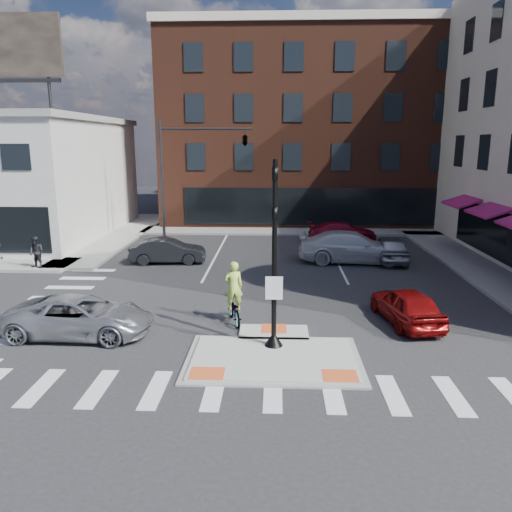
{
  "coord_description": "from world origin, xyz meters",
  "views": [
    {
      "loc": [
        0.05,
        -14.81,
        6.61
      ],
      "look_at": [
        -0.77,
        5.2,
        2.0
      ],
      "focal_mm": 35.0,
      "sensor_mm": 36.0,
      "label": 1
    }
  ],
  "objects_px": {
    "red_sedan": "(407,305)",
    "bg_car_dark": "(168,251)",
    "bg_car_silver": "(389,248)",
    "bg_car_red": "(342,232)",
    "pedestrian_a": "(36,252)",
    "silver_suv": "(80,316)",
    "cyclist": "(234,302)",
    "white_pickup": "(352,247)"
  },
  "relations": [
    {
      "from": "silver_suv",
      "to": "bg_car_red",
      "type": "xyz_separation_m",
      "value": [
        11.25,
        17.29,
        -0.03
      ]
    },
    {
      "from": "red_sedan",
      "to": "bg_car_dark",
      "type": "xyz_separation_m",
      "value": [
        -10.87,
        9.01,
        0.0
      ]
    },
    {
      "from": "red_sedan",
      "to": "cyclist",
      "type": "distance_m",
      "value": 6.41
    },
    {
      "from": "red_sedan",
      "to": "bg_car_silver",
      "type": "xyz_separation_m",
      "value": [
        1.54,
        10.01,
        0.05
      ]
    },
    {
      "from": "red_sedan",
      "to": "cyclist",
      "type": "relative_size",
      "value": 1.71
    },
    {
      "from": "bg_car_silver",
      "to": "pedestrian_a",
      "type": "xyz_separation_m",
      "value": [
        -18.87,
        -3.0,
        0.25
      ]
    },
    {
      "from": "bg_car_silver",
      "to": "bg_car_red",
      "type": "relative_size",
      "value": 0.94
    },
    {
      "from": "bg_car_silver",
      "to": "cyclist",
      "type": "xyz_separation_m",
      "value": [
        -7.95,
        -10.2,
        0.05
      ]
    },
    {
      "from": "bg_car_silver",
      "to": "cyclist",
      "type": "bearing_deg",
      "value": 53.96
    },
    {
      "from": "red_sedan",
      "to": "bg_car_red",
      "type": "distance_m",
      "value": 15.61
    },
    {
      "from": "silver_suv",
      "to": "white_pickup",
      "type": "xyz_separation_m",
      "value": [
        11.02,
        11.31,
        0.17
      ]
    },
    {
      "from": "silver_suv",
      "to": "cyclist",
      "type": "bearing_deg",
      "value": -72.36
    },
    {
      "from": "silver_suv",
      "to": "bg_car_dark",
      "type": "xyz_separation_m",
      "value": [
        0.76,
        10.7,
        -0.01
      ]
    },
    {
      "from": "white_pickup",
      "to": "cyclist",
      "type": "bearing_deg",
      "value": 151.06
    },
    {
      "from": "pedestrian_a",
      "to": "bg_car_silver",
      "type": "bearing_deg",
      "value": 27.58
    },
    {
      "from": "white_pickup",
      "to": "bg_car_red",
      "type": "relative_size",
      "value": 1.29
    },
    {
      "from": "bg_car_red",
      "to": "cyclist",
      "type": "distance_m",
      "value": 16.9
    },
    {
      "from": "cyclist",
      "to": "bg_car_silver",
      "type": "bearing_deg",
      "value": -143.53
    },
    {
      "from": "silver_suv",
      "to": "bg_car_silver",
      "type": "distance_m",
      "value": 17.62
    },
    {
      "from": "white_pickup",
      "to": "cyclist",
      "type": "height_order",
      "value": "cyclist"
    },
    {
      "from": "silver_suv",
      "to": "red_sedan",
      "type": "distance_m",
      "value": 11.75
    },
    {
      "from": "white_pickup",
      "to": "pedestrian_a",
      "type": "relative_size",
      "value": 3.57
    },
    {
      "from": "bg_car_dark",
      "to": "red_sedan",
      "type": "bearing_deg",
      "value": -134.78
    },
    {
      "from": "bg_car_red",
      "to": "silver_suv",
      "type": "bearing_deg",
      "value": 142.53
    },
    {
      "from": "red_sedan",
      "to": "bg_car_dark",
      "type": "bearing_deg",
      "value": -49.47
    },
    {
      "from": "silver_suv",
      "to": "bg_car_red",
      "type": "height_order",
      "value": "silver_suv"
    },
    {
      "from": "bg_car_red",
      "to": "bg_car_dark",
      "type": "bearing_deg",
      "value": 117.72
    },
    {
      "from": "red_sedan",
      "to": "bg_car_dark",
      "type": "relative_size",
      "value": 0.96
    },
    {
      "from": "silver_suv",
      "to": "pedestrian_a",
      "type": "height_order",
      "value": "pedestrian_a"
    },
    {
      "from": "silver_suv",
      "to": "cyclist",
      "type": "xyz_separation_m",
      "value": [
        5.22,
        1.5,
        0.09
      ]
    },
    {
      "from": "bg_car_dark",
      "to": "cyclist",
      "type": "xyz_separation_m",
      "value": [
        4.46,
        -9.2,
        0.1
      ]
    },
    {
      "from": "red_sedan",
      "to": "pedestrian_a",
      "type": "bearing_deg",
      "value": -31.83
    },
    {
      "from": "bg_car_red",
      "to": "pedestrian_a",
      "type": "xyz_separation_m",
      "value": [
        -16.94,
        -8.59,
        0.32
      ]
    },
    {
      "from": "white_pickup",
      "to": "bg_car_red",
      "type": "height_order",
      "value": "white_pickup"
    },
    {
      "from": "red_sedan",
      "to": "pedestrian_a",
      "type": "height_order",
      "value": "pedestrian_a"
    },
    {
      "from": "bg_car_dark",
      "to": "bg_car_red",
      "type": "xyz_separation_m",
      "value": [
        10.49,
        6.59,
        -0.02
      ]
    },
    {
      "from": "red_sedan",
      "to": "bg_car_red",
      "type": "height_order",
      "value": "red_sedan"
    },
    {
      "from": "red_sedan",
      "to": "cyclist",
      "type": "xyz_separation_m",
      "value": [
        -6.41,
        -0.19,
        0.11
      ]
    },
    {
      "from": "red_sedan",
      "to": "bg_car_red",
      "type": "relative_size",
      "value": 0.87
    },
    {
      "from": "cyclist",
      "to": "pedestrian_a",
      "type": "xyz_separation_m",
      "value": [
        -10.91,
        7.2,
        0.19
      ]
    },
    {
      "from": "pedestrian_a",
      "to": "bg_car_dark",
      "type": "bearing_deg",
      "value": 35.8
    },
    {
      "from": "bg_car_dark",
      "to": "pedestrian_a",
      "type": "bearing_deg",
      "value": 102.14
    }
  ]
}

